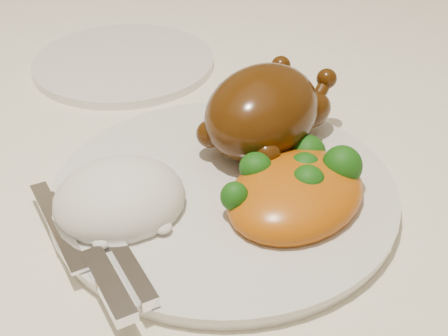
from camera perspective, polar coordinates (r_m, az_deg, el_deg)
dining_table at (r=0.66m, az=-17.56°, el=-7.56°), size 1.60×0.90×0.76m
tablecloth at (r=0.62m, az=-18.74°, el=-2.53°), size 1.73×1.03×0.18m
dinner_plate at (r=0.53m, az=0.00°, el=-2.31°), size 0.37×0.37×0.01m
side_plate at (r=0.76m, az=-9.14°, el=9.51°), size 0.25×0.25×0.01m
roast_chicken at (r=0.56m, az=3.70°, el=5.32°), size 0.16×0.13×0.08m
rice_mound at (r=0.50m, az=-9.51°, el=-2.84°), size 0.13×0.12×0.06m
mac_and_cheese at (r=0.51m, az=6.96°, el=-1.74°), size 0.15×0.12×0.05m
cutlery at (r=0.46m, az=-11.16°, el=-8.00°), size 0.05×0.18×0.01m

